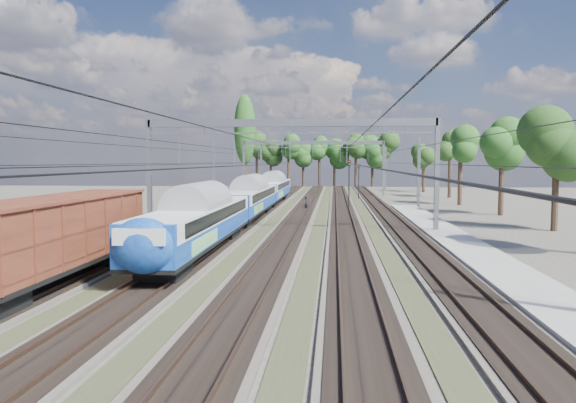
# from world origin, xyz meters

# --- Properties ---
(ground) EXTENTS (220.00, 220.00, 0.00)m
(ground) POSITION_xyz_m (0.00, 0.00, 0.00)
(ground) COLOR #47423A
(ground) RESTS_ON ground
(track_bed) EXTENTS (21.00, 130.00, 0.34)m
(track_bed) POSITION_xyz_m (-0.00, 45.00, 0.10)
(track_bed) COLOR #47423A
(track_bed) RESTS_ON ground
(platform) EXTENTS (3.00, 70.00, 0.30)m
(platform) POSITION_xyz_m (12.00, 20.00, 0.15)
(platform) COLOR gray
(platform) RESTS_ON ground
(catenary) EXTENTS (25.65, 130.00, 9.00)m
(catenary) POSITION_xyz_m (0.33, 52.69, 6.40)
(catenary) COLOR slate
(catenary) RESTS_ON ground
(tree_belt) EXTENTS (39.80, 98.58, 11.98)m
(tree_belt) POSITION_xyz_m (6.42, 90.82, 7.99)
(tree_belt) COLOR black
(tree_belt) RESTS_ON ground
(poplar) EXTENTS (4.40, 4.40, 19.04)m
(poplar) POSITION_xyz_m (-14.50, 98.00, 11.89)
(poplar) COLOR black
(poplar) RESTS_ON ground
(emu_train) EXTENTS (2.92, 61.70, 4.26)m
(emu_train) POSITION_xyz_m (-4.50, 38.23, 2.51)
(emu_train) COLOR black
(emu_train) RESTS_ON ground
(freight_boxcar) EXTENTS (3.12, 15.06, 3.88)m
(freight_boxcar) POSITION_xyz_m (-9.00, 9.49, 2.37)
(freight_boxcar) COLOR black
(freight_boxcar) RESTS_ON ground
(worker) EXTENTS (0.56, 0.68, 1.60)m
(worker) POSITION_xyz_m (0.32, 50.12, 0.80)
(worker) COLOR black
(worker) RESTS_ON ground
(signal_near) EXTENTS (0.40, 0.36, 5.79)m
(signal_near) POSITION_xyz_m (5.27, 52.13, 3.66)
(signal_near) COLOR black
(signal_near) RESTS_ON ground
(signal_far) EXTENTS (0.38, 0.35, 5.27)m
(signal_far) POSITION_xyz_m (7.18, 69.69, 3.33)
(signal_far) COLOR black
(signal_far) RESTS_ON ground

